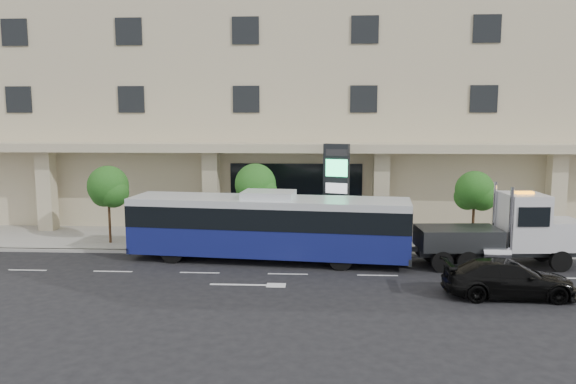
# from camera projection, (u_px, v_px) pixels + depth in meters

# --- Properties ---
(ground) EXTENTS (120.00, 120.00, 0.00)m
(ground) POSITION_uv_depth(u_px,v_px,m) (289.00, 265.00, 26.63)
(ground) COLOR black
(ground) RESTS_ON ground
(sidewalk) EXTENTS (120.00, 6.00, 0.15)m
(sidewalk) POSITION_uv_depth(u_px,v_px,m) (294.00, 240.00, 31.57)
(sidewalk) COLOR gray
(sidewalk) RESTS_ON ground
(curb) EXTENTS (120.00, 0.30, 0.15)m
(curb) POSITION_uv_depth(u_px,v_px,m) (291.00, 253.00, 28.60)
(curb) COLOR gray
(curb) RESTS_ON ground
(convention_center) EXTENTS (60.00, 17.60, 20.00)m
(convention_center) POSITION_uv_depth(u_px,v_px,m) (300.00, 74.00, 40.52)
(convention_center) COLOR #C0B590
(convention_center) RESTS_ON ground
(tree_left) EXTENTS (2.27, 2.20, 4.22)m
(tree_left) POSITION_uv_depth(u_px,v_px,m) (109.00, 189.00, 30.28)
(tree_left) COLOR #422B19
(tree_left) RESTS_ON sidewalk
(tree_mid) EXTENTS (2.28, 2.20, 4.38)m
(tree_mid) POSITION_uv_depth(u_px,v_px,m) (256.00, 187.00, 29.84)
(tree_mid) COLOR #422B19
(tree_mid) RESTS_ON sidewalk
(tree_right) EXTENTS (2.10, 2.00, 4.04)m
(tree_right) POSITION_uv_depth(u_px,v_px,m) (475.00, 193.00, 29.27)
(tree_right) COLOR #422B19
(tree_right) RESTS_ON sidewalk
(city_bus) EXTENTS (13.77, 4.27, 3.43)m
(city_bus) POSITION_uv_depth(u_px,v_px,m) (269.00, 225.00, 27.28)
(city_bus) COLOR black
(city_bus) RESTS_ON ground
(tow_truck) EXTENTS (8.61, 2.59, 3.90)m
(tow_truck) POSITION_uv_depth(u_px,v_px,m) (506.00, 233.00, 26.22)
(tow_truck) COLOR #2D3033
(tow_truck) RESTS_ON ground
(black_sedan) EXTENTS (5.05, 2.07, 1.46)m
(black_sedan) POSITION_uv_depth(u_px,v_px,m) (508.00, 278.00, 21.96)
(black_sedan) COLOR black
(black_sedan) RESTS_ON ground
(signage_pylon) EXTENTS (1.42, 0.87, 5.41)m
(signage_pylon) POSITION_uv_depth(u_px,v_px,m) (336.00, 193.00, 30.07)
(signage_pylon) COLOR black
(signage_pylon) RESTS_ON sidewalk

